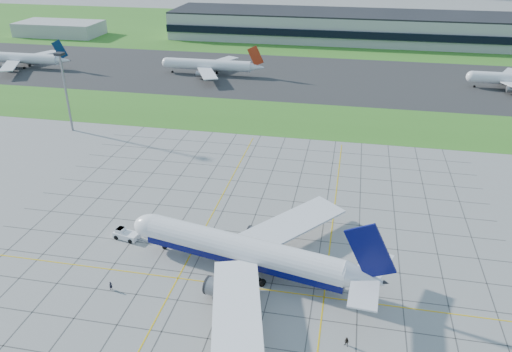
{
  "coord_description": "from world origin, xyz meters",
  "views": [
    {
      "loc": [
        19.8,
        -74.33,
        60.74
      ],
      "look_at": [
        -1.1,
        30.22,
        7.0
      ],
      "focal_mm": 35.0,
      "sensor_mm": 36.0,
      "label": 1
    }
  ],
  "objects_px": {
    "light_mast": "(64,83)",
    "airliner": "(245,251)",
    "pushback_tug": "(125,234)",
    "crew_near": "(111,286)",
    "distant_jet_0": "(20,58)",
    "crew_far": "(347,342)",
    "distant_jet_1": "(210,65)"
  },
  "relations": [
    {
      "from": "crew_near",
      "to": "airliner",
      "type": "bearing_deg",
      "value": -28.72
    },
    {
      "from": "distant_jet_0",
      "to": "distant_jet_1",
      "type": "bearing_deg",
      "value": 3.21
    },
    {
      "from": "crew_near",
      "to": "distant_jet_0",
      "type": "height_order",
      "value": "distant_jet_0"
    },
    {
      "from": "crew_far",
      "to": "distant_jet_0",
      "type": "relative_size",
      "value": 0.04
    },
    {
      "from": "distant_jet_0",
      "to": "distant_jet_1",
      "type": "height_order",
      "value": "same"
    },
    {
      "from": "crew_near",
      "to": "crew_far",
      "type": "height_order",
      "value": "crew_near"
    },
    {
      "from": "crew_far",
      "to": "distant_jet_0",
      "type": "distance_m",
      "value": 216.96
    },
    {
      "from": "airliner",
      "to": "pushback_tug",
      "type": "distance_m",
      "value": 28.7
    },
    {
      "from": "crew_near",
      "to": "distant_jet_1",
      "type": "relative_size",
      "value": 0.04
    },
    {
      "from": "airliner",
      "to": "crew_near",
      "type": "bearing_deg",
      "value": -143.69
    },
    {
      "from": "light_mast",
      "to": "pushback_tug",
      "type": "relative_size",
      "value": 3.13
    },
    {
      "from": "crew_near",
      "to": "distant_jet_1",
      "type": "bearing_deg",
      "value": 45.94
    },
    {
      "from": "pushback_tug",
      "to": "distant_jet_0",
      "type": "distance_m",
      "value": 167.6
    },
    {
      "from": "airliner",
      "to": "crew_far",
      "type": "relative_size",
      "value": 30.9
    },
    {
      "from": "light_mast",
      "to": "distant_jet_1",
      "type": "distance_m",
      "value": 80.18
    },
    {
      "from": "light_mast",
      "to": "crew_near",
      "type": "height_order",
      "value": "light_mast"
    },
    {
      "from": "light_mast",
      "to": "airliner",
      "type": "height_order",
      "value": "light_mast"
    },
    {
      "from": "crew_far",
      "to": "distant_jet_1",
      "type": "bearing_deg",
      "value": 142.53
    },
    {
      "from": "crew_near",
      "to": "distant_jet_0",
      "type": "bearing_deg",
      "value": 75.86
    },
    {
      "from": "light_mast",
      "to": "crew_far",
      "type": "relative_size",
      "value": 14.97
    },
    {
      "from": "pushback_tug",
      "to": "distant_jet_1",
      "type": "xyz_separation_m",
      "value": [
        -18.74,
        131.18,
        3.49
      ]
    },
    {
      "from": "airliner",
      "to": "pushback_tug",
      "type": "relative_size",
      "value": 6.46
    },
    {
      "from": "crew_far",
      "to": "crew_near",
      "type": "bearing_deg",
      "value": -158.3
    },
    {
      "from": "distant_jet_0",
      "to": "distant_jet_1",
      "type": "relative_size",
      "value": 1.02
    },
    {
      "from": "pushback_tug",
      "to": "distant_jet_1",
      "type": "distance_m",
      "value": 132.56
    },
    {
      "from": "airliner",
      "to": "pushback_tug",
      "type": "bearing_deg",
      "value": 179.8
    },
    {
      "from": "airliner",
      "to": "pushback_tug",
      "type": "height_order",
      "value": "airliner"
    },
    {
      "from": "pushback_tug",
      "to": "crew_far",
      "type": "height_order",
      "value": "pushback_tug"
    },
    {
      "from": "airliner",
      "to": "distant_jet_0",
      "type": "bearing_deg",
      "value": 148.29
    },
    {
      "from": "crew_near",
      "to": "crew_far",
      "type": "distance_m",
      "value": 43.85
    },
    {
      "from": "airliner",
      "to": "distant_jet_1",
      "type": "height_order",
      "value": "airliner"
    },
    {
      "from": "crew_near",
      "to": "crew_far",
      "type": "xyz_separation_m",
      "value": [
        43.49,
        -5.55,
        -0.02
      ]
    }
  ]
}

